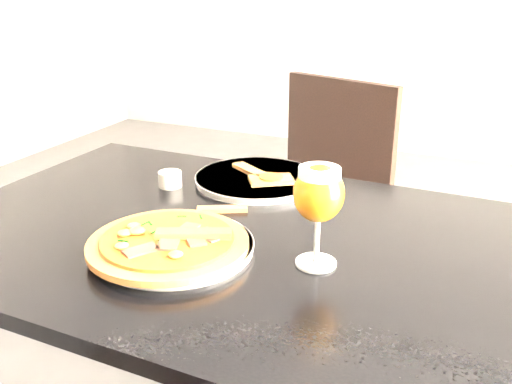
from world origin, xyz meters
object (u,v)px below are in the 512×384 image
at_px(dining_table, 226,271).
at_px(pizza, 169,242).
at_px(chair_far, 314,211).
at_px(beer_glass, 319,194).

xyz_separation_m(dining_table, pizza, (-0.05, -0.13, 0.12)).
relative_size(dining_table, pizza, 4.17).
distance_m(dining_table, pizza, 0.18).
height_order(dining_table, chair_far, chair_far).
bearing_deg(beer_glass, chair_far, 108.05).
bearing_deg(dining_table, pizza, -108.87).
bearing_deg(pizza, dining_table, 69.95).
relative_size(pizza, beer_glass, 1.59).
xyz_separation_m(chair_far, beer_glass, (0.25, -0.77, 0.38)).
bearing_deg(dining_table, beer_glass, -14.23).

